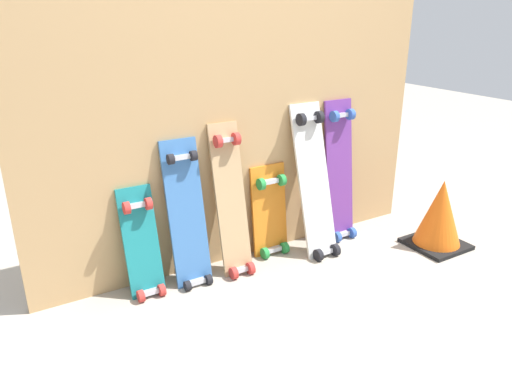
# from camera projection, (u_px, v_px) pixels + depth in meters

# --- Properties ---
(ground_plane) EXTENTS (12.00, 12.00, 0.00)m
(ground_plane) POSITION_uv_depth(u_px,v_px,m) (250.00, 257.00, 2.84)
(ground_plane) COLOR #A89E8E
(plywood_wall_panel) EXTENTS (2.36, 0.04, 1.71)m
(plywood_wall_panel) POSITION_uv_depth(u_px,v_px,m) (243.00, 110.00, 2.59)
(plywood_wall_panel) COLOR tan
(plywood_wall_panel) RESTS_ON ground
(skateboard_teal) EXTENTS (0.17, 0.20, 0.61)m
(skateboard_teal) POSITION_uv_depth(u_px,v_px,m) (143.00, 249.00, 2.42)
(skateboard_teal) COLOR #197A7F
(skateboard_teal) RESTS_ON ground
(skateboard_blue) EXTENTS (0.19, 0.22, 0.82)m
(skateboard_blue) POSITION_uv_depth(u_px,v_px,m) (188.00, 220.00, 2.49)
(skateboard_blue) COLOR #386BAD
(skateboard_blue) RESTS_ON ground
(skateboard_natural) EXTENTS (0.17, 0.24, 0.87)m
(skateboard_natural) POSITION_uv_depth(u_px,v_px,m) (232.00, 206.00, 2.59)
(skateboard_natural) COLOR tan
(skateboard_natural) RESTS_ON ground
(skateboard_orange) EXTENTS (0.22, 0.14, 0.59)m
(skateboard_orange) POSITION_uv_depth(u_px,v_px,m) (270.00, 216.00, 2.82)
(skateboard_orange) COLOR orange
(skateboard_orange) RESTS_ON ground
(skateboard_white) EXTENTS (0.20, 0.32, 0.92)m
(skateboard_white) POSITION_uv_depth(u_px,v_px,m) (315.00, 186.00, 2.80)
(skateboard_white) COLOR silver
(skateboard_white) RESTS_ON ground
(skateboard_purple) EXTENTS (0.19, 0.18, 0.92)m
(skateboard_purple) POSITION_uv_depth(u_px,v_px,m) (340.00, 176.00, 2.98)
(skateboard_purple) COLOR #6B338C
(skateboard_purple) RESTS_ON ground
(traffic_cone) EXTENTS (0.32, 0.32, 0.42)m
(traffic_cone) POSITION_uv_depth(u_px,v_px,m) (440.00, 214.00, 2.90)
(traffic_cone) COLOR black
(traffic_cone) RESTS_ON ground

